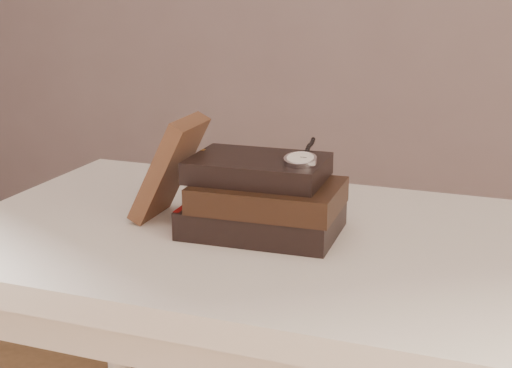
% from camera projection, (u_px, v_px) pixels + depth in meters
% --- Properties ---
extents(table, '(1.00, 0.60, 0.75)m').
position_uv_depth(table, '(278.00, 289.00, 1.15)').
color(table, silver).
rests_on(table, ground).
extents(book_stack, '(0.24, 0.17, 0.11)m').
position_uv_depth(book_stack, '(263.00, 199.00, 1.11)').
color(book_stack, black).
rests_on(book_stack, table).
extents(journal, '(0.10, 0.11, 0.17)m').
position_uv_depth(journal, '(169.00, 168.00, 1.17)').
color(journal, '#402518').
rests_on(journal, table).
extents(pocket_watch, '(0.05, 0.15, 0.02)m').
position_uv_depth(pocket_watch, '(301.00, 158.00, 1.07)').
color(pocket_watch, silver).
rests_on(pocket_watch, book_stack).
extents(eyeglasses, '(0.10, 0.11, 0.05)m').
position_uv_depth(eyeglasses, '(230.00, 174.00, 1.21)').
color(eyeglasses, silver).
rests_on(eyeglasses, book_stack).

